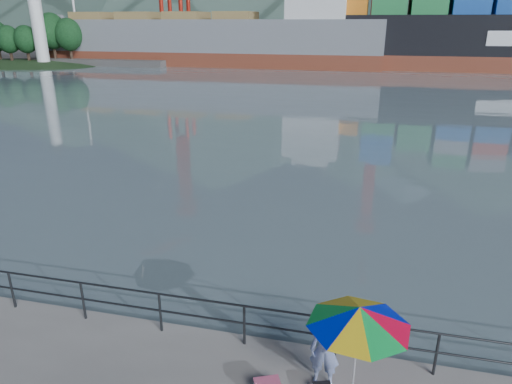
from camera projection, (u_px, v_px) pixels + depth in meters
harbor_water at (359, 47)px, 127.18m from camera, size 500.00×280.00×0.00m
far_dock at (405, 57)px, 91.32m from camera, size 200.00×40.00×0.40m
guardrail at (201, 318)px, 10.25m from camera, size 22.00×0.06×1.03m
lighthouse_islet at (17, 62)px, 77.27m from camera, size 48.00×26.40×19.20m
fisherman at (325, 350)px, 8.81m from camera, size 0.62×0.43×1.64m
beach_umbrella at (359, 316)px, 7.81m from camera, size 2.22×2.22×2.23m
fishing_rod at (324, 347)px, 10.13m from camera, size 0.43×1.59×1.16m
bulk_carrier at (217, 38)px, 75.74m from camera, size 57.70×9.99×14.50m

